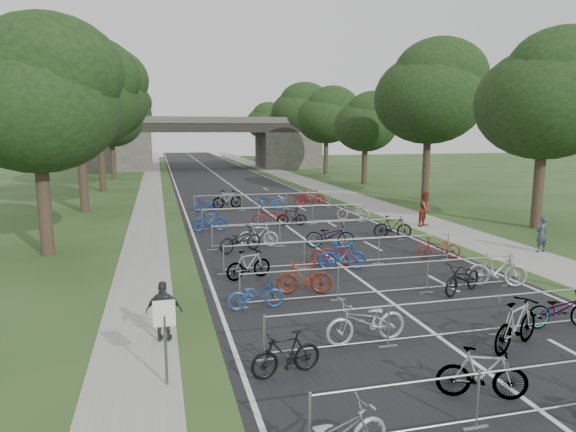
% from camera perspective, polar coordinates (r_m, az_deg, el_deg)
% --- Properties ---
extents(ground, '(200.00, 200.00, 0.00)m').
position_cam_1_polar(ground, '(11.24, 26.98, -19.30)').
color(ground, '#28441D').
rests_on(ground, ground).
extents(road, '(11.00, 140.00, 0.01)m').
position_cam_1_polar(road, '(57.90, -7.47, 4.21)').
color(road, black).
rests_on(road, ground).
extents(sidewalk_right, '(3.00, 140.00, 0.01)m').
position_cam_1_polar(sidewalk_right, '(59.37, 0.24, 4.42)').
color(sidewalk_right, gray).
rests_on(sidewalk_right, ground).
extents(sidewalk_left, '(2.00, 140.00, 0.01)m').
position_cam_1_polar(sidewalk_left, '(57.50, -14.93, 3.94)').
color(sidewalk_left, gray).
rests_on(sidewalk_left, ground).
extents(lane_markings, '(0.12, 140.00, 0.00)m').
position_cam_1_polar(lane_markings, '(57.90, -7.47, 4.20)').
color(lane_markings, silver).
rests_on(lane_markings, ground).
extents(overpass_bridge, '(31.00, 8.00, 7.05)m').
position_cam_1_polar(overpass_bridge, '(72.60, -8.97, 8.01)').
color(overpass_bridge, '#44423D').
rests_on(overpass_bridge, ground).
extents(park_sign, '(0.45, 0.06, 1.83)m').
position_cam_1_polar(park_sign, '(10.99, -13.54, -11.87)').
color(park_sign, '#4C4C51').
rests_on(park_sign, ground).
extents(tree_left_0, '(6.72, 6.72, 10.25)m').
position_cam_1_polar(tree_left_0, '(23.67, -25.98, 11.60)').
color(tree_left_0, '#33261C').
rests_on(tree_left_0, ground).
extents(tree_right_0, '(7.17, 7.17, 10.93)m').
position_cam_1_polar(tree_right_0, '(30.61, 26.95, 11.65)').
color(tree_right_0, '#33261C').
rests_on(tree_right_0, ground).
extents(tree_left_1, '(7.56, 7.56, 11.53)m').
position_cam_1_polar(tree_left_1, '(35.54, -22.17, 12.14)').
color(tree_left_1, '#33261C').
rests_on(tree_left_1, ground).
extents(tree_right_1, '(8.18, 8.18, 12.47)m').
position_cam_1_polar(tree_right_1, '(40.52, 15.61, 12.91)').
color(tree_right_1, '#33261C').
rests_on(tree_right_1, ground).
extents(tree_left_2, '(8.40, 8.40, 12.81)m').
position_cam_1_polar(tree_left_2, '(47.50, -20.27, 12.38)').
color(tree_left_2, '#33261C').
rests_on(tree_left_2, ground).
extents(tree_right_2, '(6.16, 6.16, 9.39)m').
position_cam_1_polar(tree_right_2, '(51.22, 8.75, 10.16)').
color(tree_right_2, '#33261C').
rests_on(tree_right_2, ground).
extents(tree_left_3, '(6.72, 6.72, 10.25)m').
position_cam_1_polar(tree_left_3, '(59.38, -19.00, 10.18)').
color(tree_left_3, '#33261C').
rests_on(tree_left_3, ground).
extents(tree_right_3, '(7.17, 7.17, 10.93)m').
position_cam_1_polar(tree_right_3, '(62.47, 4.41, 10.99)').
color(tree_right_3, '#33261C').
rests_on(tree_right_3, ground).
extents(tree_left_4, '(7.56, 7.56, 11.53)m').
position_cam_1_polar(tree_left_4, '(71.36, -18.27, 10.66)').
color(tree_left_4, '#33261C').
rests_on(tree_left_4, ground).
extents(tree_right_4, '(8.18, 8.18, 12.47)m').
position_cam_1_polar(tree_right_4, '(73.97, 1.39, 11.53)').
color(tree_right_4, '#33261C').
rests_on(tree_right_4, ground).
extents(tree_left_5, '(8.40, 8.40, 12.81)m').
position_cam_1_polar(tree_left_5, '(83.36, -17.75, 11.01)').
color(tree_left_5, '#33261C').
rests_on(tree_left_5, ground).
extents(tree_right_5, '(6.16, 6.16, 9.39)m').
position_cam_1_polar(tree_right_5, '(85.54, -0.82, 9.94)').
color(tree_right_5, '#33261C').
rests_on(tree_right_5, ground).
extents(tree_left_6, '(6.72, 6.72, 10.25)m').
position_cam_1_polar(tree_left_6, '(95.30, -17.28, 9.80)').
color(tree_left_6, '#33261C').
rests_on(tree_left_6, ground).
extents(tree_right_6, '(7.17, 7.17, 10.93)m').
position_cam_1_polar(tree_right_6, '(97.26, -2.49, 10.45)').
color(tree_right_6, '#33261C').
rests_on(tree_right_6, ground).
extents(barrier_row_0, '(9.70, 0.08, 1.10)m').
position_cam_1_polar(barrier_row_0, '(11.00, 27.20, -16.79)').
color(barrier_row_0, '#9B9DA3').
rests_on(barrier_row_0, ground).
extents(barrier_row_1, '(9.70, 0.08, 1.10)m').
position_cam_1_polar(barrier_row_1, '(13.64, 17.04, -11.00)').
color(barrier_row_1, '#9B9DA3').
rests_on(barrier_row_1, ground).
extents(barrier_row_2, '(9.70, 0.08, 1.10)m').
position_cam_1_polar(barrier_row_2, '(16.65, 10.59, -7.00)').
color(barrier_row_2, '#9B9DA3').
rests_on(barrier_row_2, ground).
extents(barrier_row_3, '(9.70, 0.08, 1.10)m').
position_cam_1_polar(barrier_row_3, '(20.04, 6.03, -4.08)').
color(barrier_row_3, '#9B9DA3').
rests_on(barrier_row_3, ground).
extents(barrier_row_4, '(9.70, 0.08, 1.10)m').
position_cam_1_polar(barrier_row_4, '(23.74, 2.69, -1.90)').
color(barrier_row_4, '#9B9DA3').
rests_on(barrier_row_4, ground).
extents(barrier_row_5, '(9.70, 0.08, 1.10)m').
position_cam_1_polar(barrier_row_5, '(28.48, -0.24, 0.01)').
color(barrier_row_5, '#9B9DA3').
rests_on(barrier_row_5, ground).
extents(barrier_row_6, '(9.70, 0.08, 1.10)m').
position_cam_1_polar(barrier_row_6, '(34.27, -2.67, 1.61)').
color(barrier_row_6, '#9B9DA3').
rests_on(barrier_row_6, ground).
extents(bike_1, '(1.82, 1.12, 1.06)m').
position_cam_1_polar(bike_1, '(11.15, 20.76, -16.06)').
color(bike_1, '#9B9DA3').
rests_on(bike_1, ground).
extents(bike_4, '(1.68, 0.75, 0.98)m').
position_cam_1_polar(bike_4, '(11.39, -0.22, -15.08)').
color(bike_4, black).
rests_on(bike_4, ground).
extents(bike_5, '(2.18, 0.90, 1.12)m').
position_cam_1_polar(bike_5, '(13.07, 8.70, -11.54)').
color(bike_5, '#B8B7BF').
rests_on(bike_5, ground).
extents(bike_6, '(2.08, 1.42, 1.23)m').
position_cam_1_polar(bike_6, '(13.72, 24.03, -11.00)').
color(bike_6, '#9B9DA3').
rests_on(bike_6, ground).
extents(bike_7, '(1.97, 0.86, 1.00)m').
position_cam_1_polar(bike_7, '(15.69, 27.99, -9.17)').
color(bike_7, '#9B9DA3').
rests_on(bike_7, ground).
extents(bike_8, '(1.72, 0.67, 0.89)m').
position_cam_1_polar(bike_8, '(15.32, -3.58, -8.71)').
color(bike_8, '#1A4794').
rests_on(bike_8, ground).
extents(bike_9, '(1.88, 0.86, 1.09)m').
position_cam_1_polar(bike_9, '(16.64, 1.85, -6.86)').
color(bike_9, maroon).
rests_on(bike_9, ground).
extents(bike_10, '(2.05, 1.50, 1.03)m').
position_cam_1_polar(bike_10, '(17.62, 18.87, -6.55)').
color(bike_10, black).
rests_on(bike_10, ground).
extents(bike_11, '(2.04, 1.21, 1.18)m').
position_cam_1_polar(bike_11, '(18.72, 22.23, -5.57)').
color(bike_11, '#A6A5AD').
rests_on(bike_11, ground).
extents(bike_12, '(1.81, 1.00, 1.05)m').
position_cam_1_polar(bike_12, '(18.30, -4.40, -5.44)').
color(bike_12, '#9B9DA3').
rests_on(bike_12, ground).
extents(bike_13, '(1.80, 1.34, 0.90)m').
position_cam_1_polar(bike_13, '(20.20, 5.02, -4.23)').
color(bike_13, maroon).
rests_on(bike_13, ground).
extents(bike_14, '(1.89, 0.85, 1.10)m').
position_cam_1_polar(bike_14, '(19.56, 6.06, -4.41)').
color(bike_14, navy).
rests_on(bike_14, ground).
extents(bike_15, '(1.86, 0.99, 0.93)m').
position_cam_1_polar(bike_15, '(22.02, 16.47, -3.40)').
color(bike_15, maroon).
rests_on(bike_15, ground).
extents(bike_16, '(2.21, 1.54, 1.10)m').
position_cam_1_polar(bike_16, '(22.36, -5.31, -2.63)').
color(bike_16, black).
rests_on(bike_16, ground).
extents(bike_17, '(1.88, 0.99, 1.08)m').
position_cam_1_polar(bike_17, '(23.32, -3.30, -2.12)').
color(bike_17, '#AFAFB7').
rests_on(bike_17, ground).
extents(bike_18, '(2.27, 1.28, 1.13)m').
position_cam_1_polar(bike_18, '(23.11, 4.71, -2.19)').
color(bike_18, '#9B9DA3').
rests_on(bike_18, ground).
extents(bike_19, '(1.93, 1.03, 1.12)m').
position_cam_1_polar(bike_19, '(25.64, 11.55, -1.21)').
color(bike_19, black).
rests_on(bike_19, ground).
extents(bike_20, '(1.90, 0.68, 1.12)m').
position_cam_1_polar(bike_20, '(27.11, -8.68, -0.55)').
color(bike_20, navy).
rests_on(bike_20, ground).
extents(bike_21, '(2.10, 0.97, 1.06)m').
position_cam_1_polar(bike_21, '(28.51, -1.92, -0.01)').
color(bike_21, maroon).
rests_on(bike_21, ground).
extents(bike_22, '(1.67, 0.68, 0.98)m').
position_cam_1_polar(bike_22, '(28.48, 0.45, -0.10)').
color(bike_22, black).
rests_on(bike_22, ground).
extents(bike_23, '(2.03, 1.27, 1.00)m').
position_cam_1_polar(bike_23, '(30.52, 7.27, 0.49)').
color(bike_23, '#A4A2AA').
rests_on(bike_23, ground).
extents(bike_24, '(1.83, 1.32, 0.91)m').
position_cam_1_polar(bike_24, '(33.80, -9.17, 1.24)').
color(bike_24, navy).
rests_on(bike_24, ground).
extents(bike_25, '(2.17, 0.98, 1.26)m').
position_cam_1_polar(bike_25, '(34.83, -6.76, 1.82)').
color(bike_25, '#9B9DA3').
rests_on(bike_25, ground).
extents(bike_26, '(2.25, 1.27, 1.12)m').
position_cam_1_polar(bike_26, '(34.17, -2.18, 1.62)').
color(bike_26, '#1B4E96').
rests_on(bike_26, ground).
extents(bike_27, '(2.18, 1.22, 1.26)m').
position_cam_1_polar(bike_27, '(35.75, 2.48, 2.08)').
color(bike_27, maroon).
rests_on(bike_27, ground).
extents(pedestrian_a, '(0.61, 0.43, 1.58)m').
position_cam_1_polar(pedestrian_a, '(24.77, 26.35, -1.83)').
color(pedestrian_a, '#2C3242').
rests_on(pedestrian_a, ground).
extents(pedestrian_b, '(1.17, 1.09, 1.91)m').
position_cam_1_polar(pedestrian_b, '(29.22, 15.05, 0.74)').
color(pedestrian_b, maroon).
rests_on(pedestrian_b, ground).
extents(pedestrian_c, '(0.95, 0.52, 1.53)m').
position_cam_1_polar(pedestrian_c, '(13.36, -13.61, -10.28)').
color(pedestrian_c, '#2B2B2E').
rests_on(pedestrian_c, ground).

